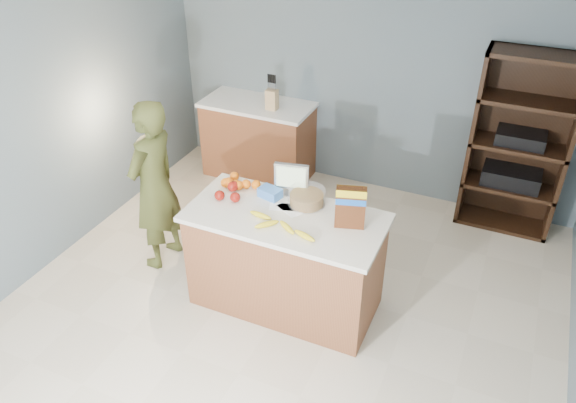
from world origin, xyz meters
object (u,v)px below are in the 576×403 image
at_px(person, 154,186).
at_px(tv, 291,178).
at_px(shelving_unit, 519,146).
at_px(cereal_box, 351,204).
at_px(counter_peninsula, 286,264).

relative_size(person, tv, 5.65).
distance_m(shelving_unit, tv, 2.40).
height_order(shelving_unit, person, shelving_unit).
relative_size(tv, cereal_box, 0.84).
distance_m(shelving_unit, person, 3.46).
bearing_deg(cereal_box, shelving_unit, 62.04).
bearing_deg(person, cereal_box, 91.37).
relative_size(counter_peninsula, person, 0.98).
distance_m(counter_peninsula, person, 1.36).
relative_size(person, cereal_box, 4.76).
distance_m(shelving_unit, cereal_box, 2.25).
bearing_deg(person, tv, 101.96).
bearing_deg(shelving_unit, tv, -133.04).
bearing_deg(tv, cereal_box, -21.94).
height_order(person, cereal_box, person).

